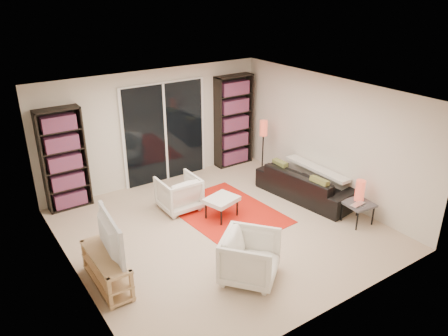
{
  "coord_description": "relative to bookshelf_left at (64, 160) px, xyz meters",
  "views": [
    {
      "loc": [
        -3.69,
        -5.5,
        4.03
      ],
      "look_at": [
        0.25,
        0.3,
        1.0
      ],
      "focal_mm": 35.0,
      "sensor_mm": 36.0,
      "label": 1
    }
  ],
  "objects": [
    {
      "name": "bookshelf_left",
      "position": [
        0.0,
        0.0,
        0.0
      ],
      "size": [
        0.8,
        0.3,
        1.95
      ],
      "color": "black",
      "rests_on": "ground"
    },
    {
      "name": "laptop",
      "position": [
        4.0,
        -3.6,
        -0.56
      ],
      "size": [
        0.33,
        0.23,
        0.02
      ],
      "primitive_type": "imported",
      "rotation": [
        0.0,
        0.0,
        0.11
      ],
      "color": "silver",
      "rests_on": "side_table"
    },
    {
      "name": "side_table",
      "position": [
        4.08,
        -3.52,
        -0.62
      ],
      "size": [
        0.51,
        0.51,
        0.4
      ],
      "color": "#48484D",
      "rests_on": "floor"
    },
    {
      "name": "armchair_front",
      "position": [
        1.52,
        -3.71,
        -0.61
      ],
      "size": [
        1.1,
        1.1,
        0.72
      ],
      "primitive_type": "imported",
      "rotation": [
        0.0,
        0.0,
        0.68
      ],
      "color": "white",
      "rests_on": "floor"
    },
    {
      "name": "floor",
      "position": [
        1.95,
        -2.33,
        -0.98
      ],
      "size": [
        5.0,
        5.0,
        0.0
      ],
      "primitive_type": "plane",
      "color": "beige",
      "rests_on": "ground"
    },
    {
      "name": "tv_stand",
      "position": [
        -0.25,
        -2.68,
        -0.71
      ],
      "size": [
        0.37,
        1.14,
        0.5
      ],
      "color": "tan",
      "rests_on": "floor"
    },
    {
      "name": "table_lamp",
      "position": [
        4.18,
        -3.43,
        -0.39
      ],
      "size": [
        0.17,
        0.17,
        0.38
      ],
      "primitive_type": "cylinder",
      "color": "#CA472D",
      "rests_on": "side_table"
    },
    {
      "name": "sofa",
      "position": [
        4.02,
        -2.26,
        -0.68
      ],
      "size": [
        1.07,
        2.12,
        0.59
      ],
      "primitive_type": "imported",
      "rotation": [
        0.0,
        0.0,
        1.71
      ],
      "color": "black",
      "rests_on": "floor"
    },
    {
      "name": "bookshelf_right",
      "position": [
        3.85,
        -0.0,
        0.07
      ],
      "size": [
        0.9,
        0.3,
        2.1
      ],
      "color": "black",
      "rests_on": "ground"
    },
    {
      "name": "sliding_door",
      "position": [
        2.15,
        0.13,
        0.07
      ],
      "size": [
        1.92,
        0.08,
        2.16
      ],
      "color": "white",
      "rests_on": "ground"
    },
    {
      "name": "rug",
      "position": [
        2.35,
        -1.91,
        -0.97
      ],
      "size": [
        1.73,
        2.25,
        0.01
      ],
      "primitive_type": "cube",
      "rotation": [
        0.0,
        0.0,
        0.07
      ],
      "color": "red",
      "rests_on": "floor"
    },
    {
      "name": "wall_back",
      "position": [
        1.95,
        0.17,
        0.22
      ],
      "size": [
        5.0,
        0.02,
        2.4
      ],
      "primitive_type": "cube",
      "color": "beige",
      "rests_on": "ground"
    },
    {
      "name": "floor_lamp",
      "position": [
        4.06,
        -0.82,
        -0.05
      ],
      "size": [
        0.18,
        0.18,
        1.23
      ],
      "color": "black",
      "rests_on": "floor"
    },
    {
      "name": "armchair_back",
      "position": [
        1.69,
        -1.26,
        -0.64
      ],
      "size": [
        0.71,
        0.73,
        0.66
      ],
      "primitive_type": "imported",
      "rotation": [
        0.0,
        0.0,
        3.14
      ],
      "color": "white",
      "rests_on": "floor"
    },
    {
      "name": "wall_right",
      "position": [
        4.45,
        -2.33,
        0.22
      ],
      "size": [
        0.02,
        5.0,
        2.4
      ],
      "primitive_type": "cube",
      "color": "beige",
      "rests_on": "ground"
    },
    {
      "name": "ceiling",
      "position": [
        1.95,
        -2.33,
        1.42
      ],
      "size": [
        5.0,
        5.0,
        0.02
      ],
      "primitive_type": "cube",
      "color": "white",
      "rests_on": "wall_back"
    },
    {
      "name": "wall_front",
      "position": [
        1.95,
        -4.83,
        0.22
      ],
      "size": [
        5.0,
        0.02,
        2.4
      ],
      "primitive_type": "cube",
      "color": "beige",
      "rests_on": "ground"
    },
    {
      "name": "wall_left",
      "position": [
        -0.55,
        -2.33,
        0.22
      ],
      "size": [
        0.02,
        5.0,
        2.4
      ],
      "primitive_type": "cube",
      "color": "beige",
      "rests_on": "ground"
    },
    {
      "name": "ottoman",
      "position": [
        2.18,
        -1.99,
        -0.63
      ],
      "size": [
        0.67,
        0.6,
        0.4
      ],
      "color": "white",
      "rests_on": "floor"
    },
    {
      "name": "tv",
      "position": [
        -0.23,
        -2.68,
        -0.18
      ],
      "size": [
        0.22,
        1.04,
        0.59
      ],
      "primitive_type": "imported",
      "rotation": [
        0.0,
        0.0,
        1.48
      ],
      "color": "black",
      "rests_on": "tv_stand"
    }
  ]
}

